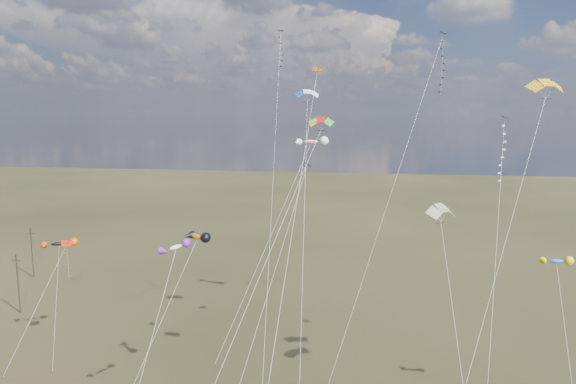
% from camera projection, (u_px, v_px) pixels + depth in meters
% --- Properties ---
extents(utility_pole_near, '(1.40, 0.20, 8.00)m').
position_uv_depth(utility_pole_near, '(18.00, 283.00, 67.45)').
color(utility_pole_near, black).
rests_on(utility_pole_near, ground).
extents(utility_pole_far, '(1.40, 0.20, 8.00)m').
position_uv_depth(utility_pole_far, '(32.00, 252.00, 82.39)').
color(utility_pole_far, black).
rests_on(utility_pole_far, ground).
extents(diamond_black_high, '(11.74, 16.95, 34.70)m').
position_uv_depth(diamond_black_high, '(436.00, 80.00, 53.46)').
color(diamond_black_high, black).
rests_on(diamond_black_high, ground).
extents(diamond_navy_tall, '(3.55, 27.92, 36.49)m').
position_uv_depth(diamond_navy_tall, '(280.00, 72.00, 61.97)').
color(diamond_navy_tall, '#080D48').
rests_on(diamond_navy_tall, ground).
extents(diamond_black_mid, '(5.06, 18.40, 21.10)m').
position_uv_depth(diamond_black_mid, '(286.00, 234.00, 49.82)').
color(diamond_black_mid, black).
rests_on(diamond_black_mid, ground).
extents(diamond_red_low, '(4.46, 7.36, 12.60)m').
position_uv_depth(diamond_red_low, '(65.00, 265.00, 55.32)').
color(diamond_red_low, '#B6250A').
rests_on(diamond_red_low, ground).
extents(diamond_navy_right, '(4.48, 17.31, 26.02)m').
position_uv_depth(diamond_navy_right, '(502.00, 164.00, 45.30)').
color(diamond_navy_right, '#091448').
rests_on(diamond_navy_right, ground).
extents(diamond_orange_center, '(2.87, 17.98, 29.92)m').
position_uv_depth(diamond_orange_center, '(297.00, 203.00, 37.52)').
color(diamond_orange_center, '#C23C00').
rests_on(diamond_orange_center, ground).
extents(parafoil_yellow, '(11.19, 15.71, 29.18)m').
position_uv_depth(parafoil_yellow, '(546.00, 84.00, 38.28)').
color(parafoil_yellow, gold).
rests_on(parafoil_yellow, ground).
extents(parafoil_blue_white, '(3.31, 21.59, 28.99)m').
position_uv_depth(parafoil_blue_white, '(307.00, 93.00, 52.09)').
color(parafoil_blue_white, '#1753AD').
rests_on(parafoil_blue_white, ground).
extents(parafoil_striped, '(3.44, 13.09, 19.15)m').
position_uv_depth(parafoil_striped, '(442.00, 208.00, 42.71)').
color(parafoil_striped, yellow).
rests_on(parafoil_striped, ground).
extents(parafoil_tricolor, '(10.18, 13.23, 26.23)m').
position_uv_depth(parafoil_tricolor, '(320.00, 122.00, 41.80)').
color(parafoil_tricolor, yellow).
rests_on(parafoil_tricolor, ground).
extents(novelty_black_orange, '(4.07, 7.45, 12.39)m').
position_uv_depth(novelty_black_orange, '(59.00, 244.00, 56.82)').
color(novelty_black_orange, black).
rests_on(novelty_black_orange, ground).
extents(novelty_orange_black, '(6.40, 9.68, 15.72)m').
position_uv_depth(novelty_orange_black, '(197.00, 237.00, 46.29)').
color(novelty_orange_black, orange).
rests_on(novelty_orange_black, ground).
extents(novelty_white_purple, '(1.81, 13.81, 16.12)m').
position_uv_depth(novelty_white_purple, '(176.00, 248.00, 40.58)').
color(novelty_white_purple, white).
rests_on(novelty_white_purple, ground).
extents(novelty_redwhite_stripe, '(10.37, 15.30, 23.38)m').
position_uv_depth(novelty_redwhite_stripe, '(310.00, 142.00, 63.04)').
color(novelty_redwhite_stripe, '#EF3D22').
rests_on(novelty_redwhite_stripe, ground).
extents(novelty_blue_yellow, '(2.11, 11.37, 14.62)m').
position_uv_depth(novelty_blue_yellow, '(557.00, 263.00, 42.00)').
color(novelty_blue_yellow, blue).
rests_on(novelty_blue_yellow, ground).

